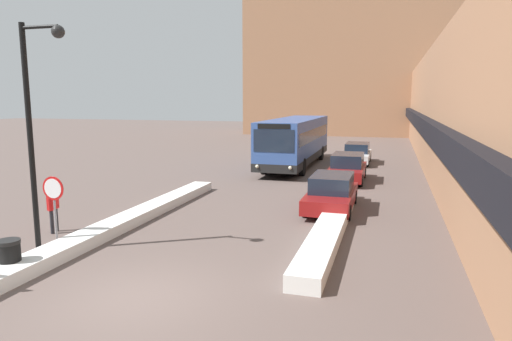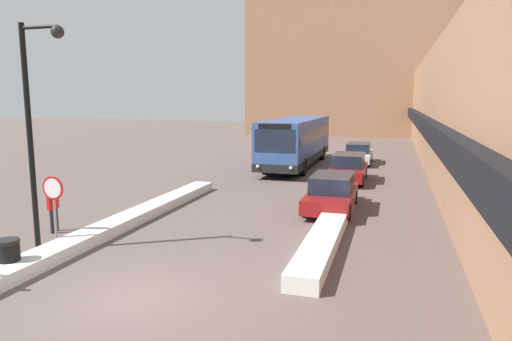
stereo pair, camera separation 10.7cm
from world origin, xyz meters
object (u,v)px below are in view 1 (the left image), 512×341
(pedestrian, at_px, (53,204))
(trash_bin, at_px, (9,257))
(stop_sign, at_px, (54,195))
(city_bus, at_px, (296,141))
(parked_car_middle, at_px, (347,168))
(parked_car_back, at_px, (357,153))
(street_lamp, at_px, (36,114))
(parked_car_front, at_px, (332,193))

(pedestrian, xyz_separation_m, trash_bin, (1.61, -3.54, -0.52))
(pedestrian, bearing_deg, stop_sign, 30.83)
(stop_sign, height_order, trash_bin, stop_sign)
(city_bus, distance_m, parked_car_middle, 6.28)
(parked_car_middle, distance_m, stop_sign, 15.93)
(parked_car_back, relative_size, street_lamp, 0.71)
(parked_car_middle, xyz_separation_m, stop_sign, (-7.85, -13.84, 0.79))
(city_bus, xyz_separation_m, trash_bin, (-3.17, -21.25, -1.28))
(city_bus, xyz_separation_m, parked_car_front, (3.93, -11.77, -1.03))
(parked_car_middle, bearing_deg, city_bus, 129.30)
(parked_car_front, distance_m, pedestrian, 10.54)
(parked_car_front, distance_m, stop_sign, 10.46)
(city_bus, bearing_deg, street_lamp, -100.47)
(street_lamp, relative_size, trash_bin, 7.00)
(city_bus, bearing_deg, parked_car_front, -71.55)
(street_lamp, relative_size, pedestrian, 4.00)
(street_lamp, bearing_deg, stop_sign, 111.08)
(parked_car_middle, xyz_separation_m, pedestrian, (-8.71, -12.91, 0.23))
(city_bus, relative_size, street_lamp, 1.83)
(city_bus, height_order, parked_car_front, city_bus)
(parked_car_middle, xyz_separation_m, trash_bin, (-7.10, -16.45, -0.29))
(parked_car_middle, xyz_separation_m, street_lamp, (-7.53, -14.68, 3.33))
(city_bus, bearing_deg, parked_car_back, 34.05)
(street_lamp, bearing_deg, pedestrian, 123.77)
(city_bus, bearing_deg, stop_sign, -101.88)
(city_bus, distance_m, pedestrian, 18.36)
(parked_car_back, bearing_deg, pedestrian, -113.16)
(city_bus, distance_m, parked_car_back, 4.85)
(parked_car_middle, relative_size, stop_sign, 2.14)
(parked_car_front, xyz_separation_m, parked_car_back, (-0.00, 14.43, -0.01))
(parked_car_front, height_order, parked_car_middle, parked_car_middle)
(parked_car_back, bearing_deg, city_bus, -145.95)
(trash_bin, bearing_deg, parked_car_middle, 66.66)
(parked_car_middle, bearing_deg, parked_car_front, -90.00)
(city_bus, xyz_separation_m, street_lamp, (-3.60, -19.48, 2.34))
(parked_car_middle, distance_m, parked_car_back, 7.45)
(city_bus, xyz_separation_m, stop_sign, (-3.92, -18.64, -0.21))
(parked_car_front, bearing_deg, trash_bin, -126.84)
(trash_bin, bearing_deg, stop_sign, 105.97)
(parked_car_front, bearing_deg, street_lamp, -134.34)
(parked_car_back, relative_size, pedestrian, 2.84)
(parked_car_middle, distance_m, trash_bin, 17.92)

